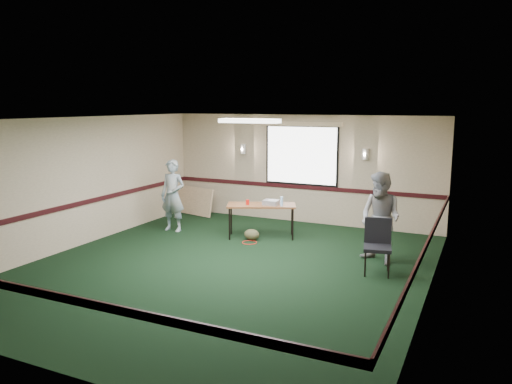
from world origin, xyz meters
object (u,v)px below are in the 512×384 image
at_px(person_left, 173,196).
at_px(person_right, 381,218).
at_px(folding_table, 261,207).
at_px(projector, 271,202).
at_px(conference_chair, 378,241).

distance_m(person_left, person_right, 4.92).
bearing_deg(folding_table, projector, -10.87).
xyz_separation_m(folding_table, person_right, (2.77, -0.72, 0.16)).
xyz_separation_m(projector, conference_chair, (2.62, -1.33, -0.24)).
bearing_deg(projector, person_left, -172.11).
relative_size(person_left, person_right, 0.98).
bearing_deg(folding_table, conference_chair, -47.37).
bearing_deg(conference_chair, person_left, 157.18).
distance_m(folding_table, conference_chair, 3.12).
xyz_separation_m(folding_table, conference_chair, (2.84, -1.28, -0.13)).
bearing_deg(person_left, person_right, -6.06).
bearing_deg(person_left, projector, 7.55).
relative_size(folding_table, person_left, 0.96).
distance_m(projector, person_left, 2.38).
bearing_deg(person_left, conference_chair, -12.28).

